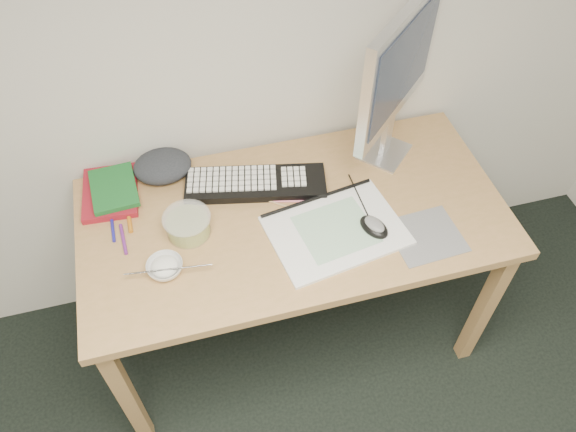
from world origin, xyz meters
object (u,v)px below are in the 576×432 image
(desk, at_px, (294,230))
(keyboard, at_px, (256,184))
(rice_bowl, at_px, (165,267))
(monitor, at_px, (399,70))
(sketchpad, at_px, (336,231))

(desk, bearing_deg, keyboard, 121.03)
(keyboard, xyz_separation_m, rice_bowl, (-0.34, -0.27, 0.00))
(monitor, xyz_separation_m, rice_bowl, (-0.83, -0.31, -0.34))
(monitor, bearing_deg, desk, 163.42)
(desk, bearing_deg, monitor, 26.76)
(desk, distance_m, keyboard, 0.20)
(desk, height_order, keyboard, keyboard)
(rice_bowl, bearing_deg, desk, 14.87)
(keyboard, relative_size, monitor, 0.84)
(sketchpad, height_order, rice_bowl, rice_bowl)
(desk, height_order, rice_bowl, rice_bowl)
(sketchpad, bearing_deg, rice_bowl, 172.08)
(sketchpad, bearing_deg, monitor, 38.05)
(sketchpad, xyz_separation_m, keyboard, (-0.20, 0.26, 0.01))
(desk, distance_m, sketchpad, 0.18)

